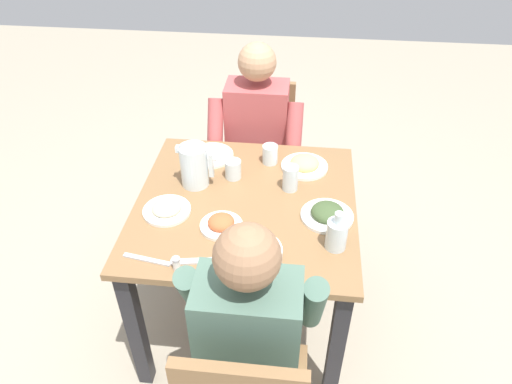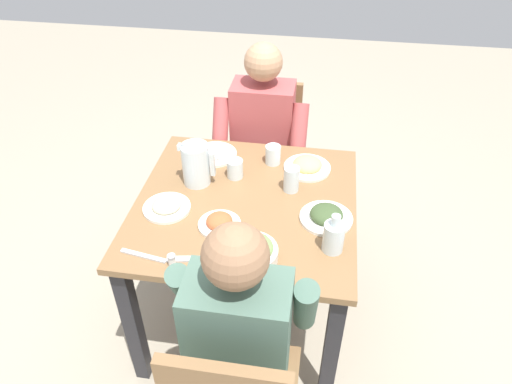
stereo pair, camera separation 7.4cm
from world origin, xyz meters
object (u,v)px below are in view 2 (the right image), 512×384
at_px(water_glass_center, 273,155).
at_px(oil_carafe, 333,238).
at_px(plate_yoghurt, 215,153).
at_px(chair_far, 265,151).
at_px(plate_beans, 167,206).
at_px(water_glass_far_left, 235,169).
at_px(salad_bowl, 251,251).
at_px(dining_table, 246,223).
at_px(diner_near, 244,327).
at_px(plate_fries, 307,166).
at_px(plate_dolmas, 326,216).
at_px(salt_shaker, 172,261).
at_px(diner_far, 260,148).
at_px(water_glass_far_right, 291,179).
at_px(water_pitcher, 196,164).
at_px(plate_rice_curry, 219,223).

height_order(water_glass_center, oil_carafe, oil_carafe).
bearing_deg(plate_yoghurt, chair_far, 67.18).
bearing_deg(water_glass_center, plate_beans, -133.95).
xyz_separation_m(chair_far, water_glass_far_left, (-0.06, -0.59, 0.28)).
height_order(salad_bowl, water_glass_far_left, salad_bowl).
xyz_separation_m(plate_beans, water_glass_center, (0.39, 0.40, 0.03)).
distance_m(dining_table, water_glass_center, 0.36).
bearing_deg(water_glass_far_left, dining_table, -65.67).
bearing_deg(water_glass_center, diner_near, -89.07).
height_order(diner_near, water_glass_far_left, diner_near).
bearing_deg(salad_bowl, plate_beans, 149.64).
bearing_deg(plate_fries, dining_table, -130.61).
relative_size(plate_yoghurt, plate_fries, 0.98).
bearing_deg(salad_bowl, plate_dolmas, 45.52).
relative_size(chair_far, water_glass_center, 9.85).
bearing_deg(diner_near, salt_shaker, 151.65).
bearing_deg(diner_far, plate_dolmas, -59.74).
distance_m(plate_beans, salt_shaker, 0.33).
bearing_deg(water_glass_center, plate_dolmas, -54.37).
relative_size(chair_far, oil_carafe, 5.38).
height_order(water_glass_center, water_glass_far_right, water_glass_far_right).
xyz_separation_m(dining_table, plate_beans, (-0.31, -0.10, 0.13)).
relative_size(salad_bowl, plate_fries, 0.91).
bearing_deg(plate_dolmas, plate_beans, -176.73).
bearing_deg(salt_shaker, water_pitcher, 94.29).
bearing_deg(diner_near, plate_beans, 131.32).
bearing_deg(water_glass_far_left, diner_near, -77.01).
distance_m(chair_far, oil_carafe, 1.10).
bearing_deg(water_pitcher, plate_dolmas, -16.09).
bearing_deg(plate_fries, diner_near, -100.06).
distance_m(chair_far, plate_yoghurt, 0.54).
height_order(plate_beans, water_glass_center, water_glass_center).
relative_size(plate_beans, water_glass_far_left, 2.28).
distance_m(diner_near, water_pitcher, 0.76).
height_order(dining_table, plate_dolmas, plate_dolmas).
relative_size(diner_far, salad_bowl, 6.01).
xyz_separation_m(chair_far, plate_rice_curry, (-0.05, -0.93, 0.25)).
bearing_deg(chair_far, water_glass_far_right, -72.73).
relative_size(diner_near, water_glass_far_right, 10.33).
distance_m(plate_rice_curry, water_glass_far_left, 0.34).
height_order(plate_dolmas, water_glass_far_left, water_glass_far_left).
bearing_deg(plate_beans, plate_yoghurt, 75.79).
xyz_separation_m(salad_bowl, water_glass_center, (-0.00, 0.63, 0.00)).
bearing_deg(salad_bowl, dining_table, 103.45).
xyz_separation_m(diner_far, water_glass_far_right, (0.20, -0.45, 0.15)).
bearing_deg(oil_carafe, salt_shaker, -162.72).
bearing_deg(salt_shaker, diner_near, -28.35).
distance_m(plate_rice_curry, plate_dolmas, 0.43).
bearing_deg(dining_table, water_glass_far_left, 114.33).
bearing_deg(dining_table, plate_fries, 49.39).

